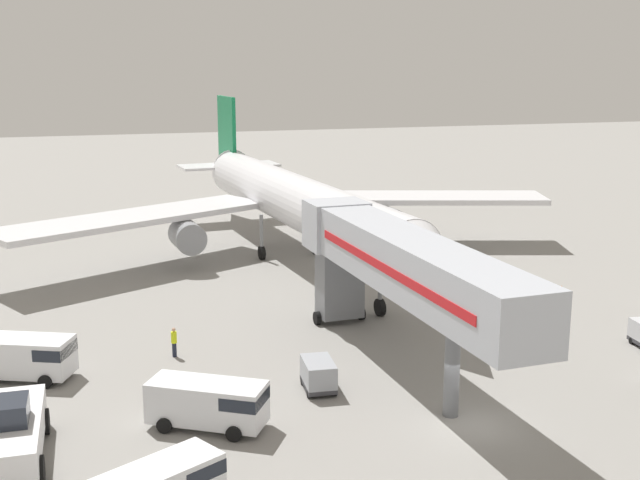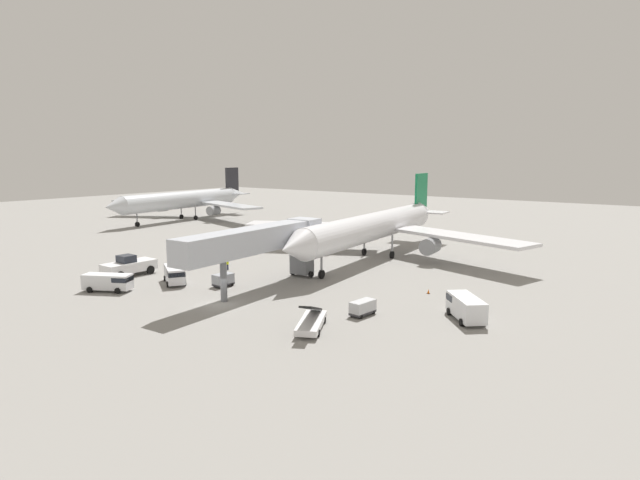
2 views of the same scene
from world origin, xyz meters
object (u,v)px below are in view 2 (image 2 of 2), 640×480
service_van_outer_left (186,256)px  baggage_cart_far_right (363,307)px  airplane_at_gate (377,226)px  service_van_mid_center (465,306)px  airplane_background (186,200)px  safety_cone_alpha (428,291)px  baggage_cart_near_right (223,279)px  belt_loader_truck (311,321)px  pushback_tug (129,266)px  service_van_near_left (175,274)px  ground_crew_worker_foreground (228,264)px  service_van_far_left (109,281)px  jet_bridge (262,241)px

service_van_outer_left → baggage_cart_far_right: 32.86m
airplane_at_gate → baggage_cart_far_right: size_ratio=16.87×
service_van_mid_center → airplane_background: size_ratio=0.12×
airplane_at_gate → service_van_outer_left: airplane_at_gate is taller
baggage_cart_far_right → safety_cone_alpha: (1.70, 11.15, -0.55)m
baggage_cart_near_right → belt_loader_truck: bearing=-19.1°
pushback_tug → service_van_mid_center: pushback_tug is taller
service_van_outer_left → service_van_near_left: size_ratio=0.92×
baggage_cart_near_right → safety_cone_alpha: (20.80, 11.22, -0.58)m
baggage_cart_far_right → ground_crew_worker_foreground: bearing=165.6°
service_van_outer_left → safety_cone_alpha: bearing=9.5°
service_van_outer_left → service_van_far_left: bearing=-72.6°
service_van_far_left → service_van_mid_center: bearing=20.9°
service_van_near_left → ground_crew_worker_foreground: (-0.47, 9.07, -0.32)m
jet_bridge → pushback_tug: 19.56m
service_van_outer_left → baggage_cart_far_right: size_ratio=1.71×
service_van_near_left → baggage_cart_far_right: (24.71, 2.62, -0.38)m
airplane_at_gate → service_van_far_left: (-14.29, -35.15, -3.63)m
baggage_cart_far_right → baggage_cart_near_right: bearing=-179.8°
service_van_outer_left → pushback_tug: bearing=-93.5°
service_van_near_left → service_van_mid_center: 33.86m
airplane_at_gate → safety_cone_alpha: bearing=-44.1°
service_van_far_left → safety_cone_alpha: bearing=34.7°
jet_bridge → service_van_outer_left: 18.74m
service_van_far_left → service_van_near_left: service_van_near_left is taller
airplane_at_gate → pushback_tug: (-19.42, -29.19, -3.51)m
belt_loader_truck → airplane_background: size_ratio=0.14×
airplane_at_gate → service_van_far_left: 38.12m
airplane_at_gate → pushback_tug: bearing=-123.6°
safety_cone_alpha → airplane_at_gate: bearing=135.9°
baggage_cart_far_right → safety_cone_alpha: size_ratio=5.69×
belt_loader_truck → baggage_cart_near_right: size_ratio=2.56×
service_van_far_left → safety_cone_alpha: size_ratio=11.17×
service_van_outer_left → service_van_mid_center: service_van_mid_center is taller
service_van_far_left → airplane_at_gate: bearing=67.9°
service_van_near_left → safety_cone_alpha: service_van_near_left is taller
service_van_near_left → baggage_cart_far_right: 24.85m
jet_bridge → service_van_far_left: (-13.27, -11.04, -4.43)m
baggage_cart_near_right → baggage_cart_far_right: (19.10, 0.07, -0.03)m
pushback_tug → service_van_near_left: size_ratio=1.25×
service_van_outer_left → service_van_near_left: bearing=-46.2°
belt_loader_truck → ground_crew_worker_foreground: size_ratio=3.83×
ground_crew_worker_foreground → safety_cone_alpha: bearing=9.9°
service_van_mid_center → pushback_tug: bearing=-169.2°
belt_loader_truck → baggage_cart_near_right: bearing=160.9°
safety_cone_alpha → airplane_background: (-76.03, 28.98, 4.55)m
service_van_far_left → baggage_cart_far_right: service_van_far_left is taller
airplane_at_gate → service_van_near_left: 30.83m
service_van_outer_left → airplane_background: airplane_background is taller
jet_bridge → ground_crew_worker_foreground: 12.53m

